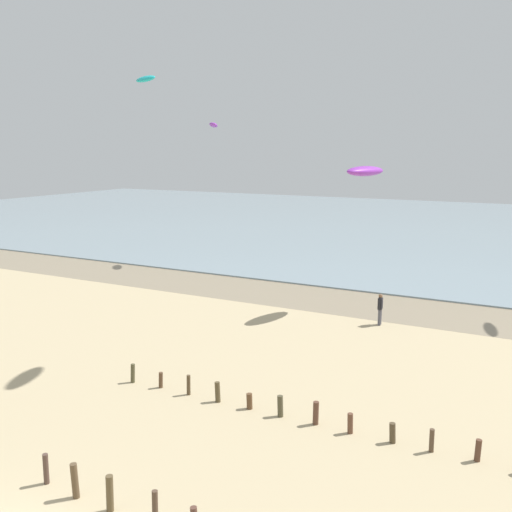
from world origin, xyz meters
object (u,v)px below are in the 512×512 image
person_nearest_camera (380,308)px  kite_aloft_1 (365,171)px  kite_aloft_2 (146,79)px  kite_aloft_0 (213,125)px

person_nearest_camera → kite_aloft_1: kite_aloft_1 is taller
kite_aloft_1 → kite_aloft_2: 14.21m
person_nearest_camera → kite_aloft_1: bearing=127.6°
kite_aloft_0 → kite_aloft_1: size_ratio=0.57×
kite_aloft_0 → person_nearest_camera: bearing=16.6°
kite_aloft_0 → kite_aloft_1: bearing=19.8°
kite_aloft_0 → kite_aloft_1: (15.37, -8.64, -3.10)m
person_nearest_camera → kite_aloft_0: (-17.16, 10.97, 10.25)m
kite_aloft_1 → kite_aloft_0: bearing=73.9°
kite_aloft_1 → kite_aloft_2: bearing=116.8°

